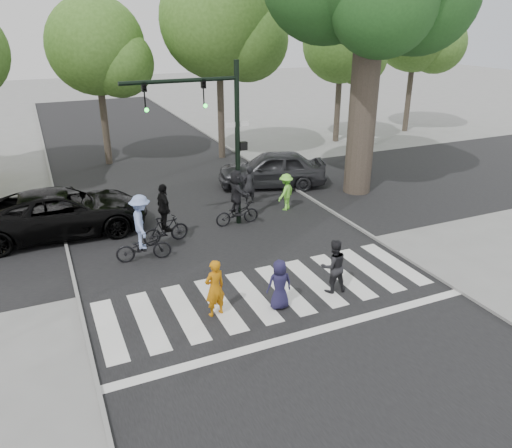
{
  "coord_description": "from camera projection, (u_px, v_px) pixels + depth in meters",
  "views": [
    {
      "loc": [
        -5.42,
        -10.24,
        7.37
      ],
      "look_at": [
        0.5,
        3.0,
        1.3
      ],
      "focal_mm": 35.0,
      "sensor_mm": 36.0,
      "label": 1
    }
  ],
  "objects": [
    {
      "name": "ground",
      "position": [
        284.0,
        310.0,
        13.51
      ],
      "size": [
        120.0,
        120.0,
        0.0
      ],
      "primitive_type": "plane",
      "color": "gray",
      "rests_on": "ground"
    },
    {
      "name": "road_stem",
      "position": [
        220.0,
        240.0,
        17.72
      ],
      "size": [
        10.0,
        70.0,
        0.01
      ],
      "primitive_type": "cube",
      "color": "black",
      "rests_on": "ground"
    },
    {
      "name": "road_cross",
      "position": [
        195.0,
        212.0,
        20.24
      ],
      "size": [
        70.0,
        10.0,
        0.01
      ],
      "primitive_type": "cube",
      "color": "black",
      "rests_on": "ground"
    },
    {
      "name": "curb_left",
      "position": [
        71.0,
        266.0,
        15.8
      ],
      "size": [
        0.1,
        70.0,
        0.1
      ],
      "primitive_type": "cube",
      "color": "gray",
      "rests_on": "ground"
    },
    {
      "name": "curb_right",
      "position": [
        341.0,
        217.0,
        19.6
      ],
      "size": [
        0.1,
        70.0,
        0.1
      ],
      "primitive_type": "cube",
      "color": "gray",
      "rests_on": "ground"
    },
    {
      "name": "crosswalk",
      "position": [
        274.0,
        298.0,
        14.06
      ],
      "size": [
        10.0,
        3.85,
        0.01
      ],
      "color": "silver",
      "rests_on": "ground"
    },
    {
      "name": "traffic_signal",
      "position": [
        215.0,
        124.0,
        17.35
      ],
      "size": [
        4.45,
        0.29,
        6.0
      ],
      "color": "black",
      "rests_on": "ground"
    },
    {
      "name": "bg_tree_2",
      "position": [
        102.0,
        50.0,
        24.61
      ],
      "size": [
        5.04,
        4.8,
        8.4
      ],
      "color": "brown",
      "rests_on": "ground"
    },
    {
      "name": "bg_tree_3",
      "position": [
        226.0,
        25.0,
        25.31
      ],
      "size": [
        6.3,
        6.0,
        10.2
      ],
      "color": "brown",
      "rests_on": "ground"
    },
    {
      "name": "bg_tree_4",
      "position": [
        346.0,
        47.0,
        29.52
      ],
      "size": [
        4.83,
        4.6,
        8.15
      ],
      "color": "brown",
      "rests_on": "ground"
    },
    {
      "name": "bg_tree_5",
      "position": [
        421.0,
        33.0,
        31.99
      ],
      "size": [
        5.67,
        5.4,
        9.3
      ],
      "color": "brown",
      "rests_on": "ground"
    },
    {
      "name": "pedestrian_woman",
      "position": [
        215.0,
        288.0,
        13.0
      ],
      "size": [
        0.66,
        0.51,
        1.61
      ],
      "primitive_type": "imported",
      "rotation": [
        0.0,
        0.0,
        3.37
      ],
      "color": "#C7730C",
      "rests_on": "ground"
    },
    {
      "name": "pedestrian_child",
      "position": [
        279.0,
        284.0,
        13.37
      ],
      "size": [
        0.74,
        0.53,
        1.42
      ],
      "primitive_type": "imported",
      "rotation": [
        0.0,
        0.0,
        3.02
      ],
      "color": "#201D3F",
      "rests_on": "ground"
    },
    {
      "name": "pedestrian_adult",
      "position": [
        333.0,
        266.0,
        14.14
      ],
      "size": [
        0.85,
        0.69,
        1.61
      ],
      "primitive_type": "imported",
      "rotation": [
        0.0,
        0.0,
        3.03
      ],
      "color": "black",
      "rests_on": "ground"
    },
    {
      "name": "cyclist_left",
      "position": [
        142.0,
        233.0,
        15.9
      ],
      "size": [
        1.83,
        1.23,
        2.24
      ],
      "color": "black",
      "rests_on": "ground"
    },
    {
      "name": "cyclist_mid",
      "position": [
        165.0,
        219.0,
        17.19
      ],
      "size": [
        1.69,
        1.04,
        2.15
      ],
      "color": "black",
      "rests_on": "ground"
    },
    {
      "name": "cyclist_right",
      "position": [
        237.0,
        201.0,
        18.7
      ],
      "size": [
        1.71,
        1.59,
        2.16
      ],
      "color": "black",
      "rests_on": "ground"
    },
    {
      "name": "car_suv",
      "position": [
        62.0,
        212.0,
        17.95
      ],
      "size": [
        6.04,
        2.9,
        1.66
      ],
      "primitive_type": "imported",
      "rotation": [
        0.0,
        0.0,
        1.55
      ],
      "color": "black",
      "rests_on": "ground"
    },
    {
      "name": "car_grey",
      "position": [
        272.0,
        169.0,
        22.98
      ],
      "size": [
        5.3,
        3.47,
        1.68
      ],
      "primitive_type": "imported",
      "rotation": [
        0.0,
        0.0,
        -1.9
      ],
      "color": "#2C2D30",
      "rests_on": "ground"
    },
    {
      "name": "bystander_hivis",
      "position": [
        286.0,
        192.0,
        20.23
      ],
      "size": [
        1.13,
        1.01,
        1.52
      ],
      "primitive_type": "imported",
      "rotation": [
        0.0,
        0.0,
        3.73
      ],
      "color": "#7FEB44",
      "rests_on": "ground"
    },
    {
      "name": "bystander_dark",
      "position": [
        249.0,
        185.0,
        20.84
      ],
      "size": [
        0.65,
        0.47,
        1.66
      ],
      "primitive_type": "imported",
      "rotation": [
        0.0,
        0.0,
        3.27
      ],
      "color": "black",
      "rests_on": "ground"
    }
  ]
}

